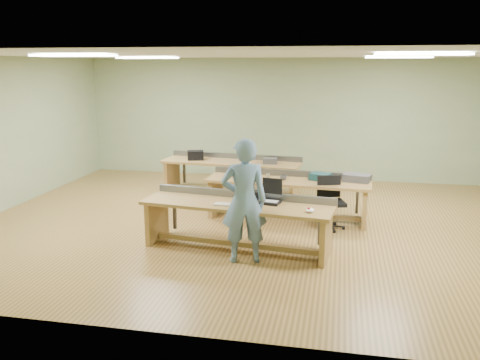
# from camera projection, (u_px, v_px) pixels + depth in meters

# --- Properties ---
(floor) EXTENTS (10.00, 10.00, 0.00)m
(floor) POSITION_uv_depth(u_px,v_px,m) (253.00, 224.00, 9.26)
(floor) COLOR olive
(floor) RESTS_ON ground
(ceiling) EXTENTS (10.00, 10.00, 0.00)m
(ceiling) POSITION_uv_depth(u_px,v_px,m) (254.00, 55.00, 8.59)
(ceiling) COLOR silver
(ceiling) RESTS_ON wall_back
(wall_back) EXTENTS (10.00, 0.04, 3.00)m
(wall_back) POSITION_uv_depth(u_px,v_px,m) (281.00, 119.00, 12.75)
(wall_back) COLOR #96A67E
(wall_back) RESTS_ON floor
(wall_front) EXTENTS (10.00, 0.04, 3.00)m
(wall_front) POSITION_uv_depth(u_px,v_px,m) (186.00, 201.00, 5.10)
(wall_front) COLOR #96A67E
(wall_front) RESTS_ON floor
(wall_left) EXTENTS (0.04, 8.00, 3.00)m
(wall_left) POSITION_uv_depth(u_px,v_px,m) (1.00, 135.00, 9.88)
(wall_left) COLOR #96A67E
(wall_left) RESTS_ON floor
(fluor_panels) EXTENTS (6.20, 3.50, 0.03)m
(fluor_panels) POSITION_uv_depth(u_px,v_px,m) (254.00, 56.00, 8.60)
(fluor_panels) COLOR white
(fluor_panels) RESTS_ON ceiling
(workbench_front) EXTENTS (3.05, 1.16, 0.86)m
(workbench_front) POSITION_uv_depth(u_px,v_px,m) (238.00, 215.00, 7.89)
(workbench_front) COLOR #A68446
(workbench_front) RESTS_ON floor
(workbench_mid) EXTENTS (3.06, 0.99, 0.86)m
(workbench_mid) POSITION_uv_depth(u_px,v_px,m) (288.00, 189.00, 9.47)
(workbench_mid) COLOR #A68446
(workbench_mid) RESTS_ON floor
(workbench_back) EXTENTS (3.13, 1.12, 0.86)m
(workbench_back) POSITION_uv_depth(u_px,v_px,m) (232.00, 169.00, 11.26)
(workbench_back) COLOR #A68446
(workbench_back) RESTS_ON floor
(person) EXTENTS (0.76, 0.60, 1.84)m
(person) POSITION_uv_depth(u_px,v_px,m) (244.00, 201.00, 7.31)
(person) COLOR #6486A4
(person) RESTS_ON floor
(laptop_base) EXTENTS (0.36, 0.31, 0.03)m
(laptop_base) POSITION_uv_depth(u_px,v_px,m) (270.00, 202.00, 7.80)
(laptop_base) COLOR black
(laptop_base) RESTS_ON workbench_front
(laptop_screen) EXTENTS (0.31, 0.07, 0.25)m
(laptop_screen) POSITION_uv_depth(u_px,v_px,m) (272.00, 186.00, 7.86)
(laptop_screen) COLOR black
(laptop_screen) RESTS_ON laptop_base
(keyboard) EXTENTS (0.41, 0.16, 0.02)m
(keyboard) POSITION_uv_depth(u_px,v_px,m) (227.00, 205.00, 7.70)
(keyboard) COLOR beige
(keyboard) RESTS_ON workbench_front
(trackball_mouse) EXTENTS (0.16, 0.18, 0.06)m
(trackball_mouse) POSITION_uv_depth(u_px,v_px,m) (310.00, 210.00, 7.34)
(trackball_mouse) COLOR white
(trackball_mouse) RESTS_ON workbench_front
(camera_bag) EXTENTS (0.27, 0.21, 0.16)m
(camera_bag) POSITION_uv_depth(u_px,v_px,m) (250.00, 196.00, 7.92)
(camera_bag) COLOR black
(camera_bag) RESTS_ON workbench_front
(task_chair) EXTENTS (0.62, 0.62, 0.92)m
(task_chair) POSITION_uv_depth(u_px,v_px,m) (330.00, 210.00, 8.94)
(task_chair) COLOR black
(task_chair) RESTS_ON floor
(parts_bin_teal) EXTENTS (0.43, 0.37, 0.13)m
(parts_bin_teal) POSITION_uv_depth(u_px,v_px,m) (320.00, 177.00, 9.37)
(parts_bin_teal) COLOR #12373D
(parts_bin_teal) RESTS_ON workbench_mid
(parts_bin_grey) EXTENTS (0.53, 0.40, 0.13)m
(parts_bin_grey) POSITION_uv_depth(u_px,v_px,m) (357.00, 178.00, 9.27)
(parts_bin_grey) COLOR #3E3E41
(parts_bin_grey) RESTS_ON workbench_mid
(mug) EXTENTS (0.13, 0.13, 0.10)m
(mug) POSITION_uv_depth(u_px,v_px,m) (283.00, 177.00, 9.37)
(mug) COLOR #3E3E41
(mug) RESTS_ON workbench_mid
(drinks_can) EXTENTS (0.09, 0.09, 0.13)m
(drinks_can) POSITION_uv_depth(u_px,v_px,m) (268.00, 177.00, 9.32)
(drinks_can) COLOR silver
(drinks_can) RESTS_ON workbench_mid
(storage_box_back) EXTENTS (0.41, 0.35, 0.20)m
(storage_box_back) POSITION_uv_depth(u_px,v_px,m) (195.00, 155.00, 11.35)
(storage_box_back) COLOR black
(storage_box_back) RESTS_ON workbench_back
(tray_back) EXTENTS (0.30, 0.23, 0.12)m
(tray_back) POSITION_uv_depth(u_px,v_px,m) (270.00, 161.00, 10.92)
(tray_back) COLOR #3E3E41
(tray_back) RESTS_ON workbench_back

